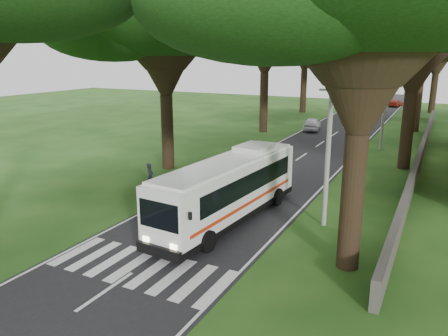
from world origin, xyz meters
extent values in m
plane|color=#194112|center=(0.00, 0.00, 0.00)|extent=(140.00, 140.00, 0.00)
cube|color=black|center=(0.00, 25.00, 0.01)|extent=(8.00, 120.00, 0.04)
cube|color=silver|center=(0.00, -2.00, 0.00)|extent=(8.00, 3.00, 0.01)
cube|color=#383533|center=(9.00, 24.00, 0.60)|extent=(0.35, 50.00, 1.20)
cylinder|color=gray|center=(5.50, 6.00, 4.00)|extent=(0.24, 0.24, 8.00)
cube|color=gray|center=(5.50, 6.00, 7.40)|extent=(1.60, 0.10, 0.10)
cube|color=gray|center=(5.50, 6.00, 6.80)|extent=(1.20, 0.10, 0.10)
cylinder|color=gray|center=(5.50, 26.00, 4.00)|extent=(0.24, 0.24, 8.00)
cube|color=gray|center=(5.50, 26.00, 7.40)|extent=(1.60, 0.10, 0.10)
cube|color=gray|center=(5.50, 26.00, 6.80)|extent=(1.20, 0.10, 0.10)
cylinder|color=gray|center=(5.50, 46.00, 4.00)|extent=(0.24, 0.24, 8.00)
cube|color=gray|center=(5.50, 46.00, 7.40)|extent=(1.60, 0.10, 0.10)
cube|color=gray|center=(5.50, 46.00, 6.80)|extent=(1.20, 0.10, 0.10)
cylinder|color=black|center=(-8.00, 12.00, 2.75)|extent=(0.90, 0.90, 5.50)
cone|color=black|center=(-8.00, 12.00, 7.40)|extent=(3.20, 3.20, 3.80)
ellipsoid|color=black|center=(-8.00, 12.00, 11.22)|extent=(14.72, 14.72, 6.18)
cylinder|color=black|center=(-7.50, 30.00, 3.20)|extent=(0.90, 0.90, 6.40)
cone|color=black|center=(-7.50, 30.00, 8.30)|extent=(3.20, 3.20, 3.80)
ellipsoid|color=black|center=(-7.50, 30.00, 13.22)|extent=(12.81, 12.81, 5.38)
cylinder|color=black|center=(-8.50, 48.00, 3.06)|extent=(0.90, 0.90, 6.12)
cone|color=black|center=(-8.50, 48.00, 8.02)|extent=(3.20, 3.20, 3.80)
ellipsoid|color=black|center=(-8.50, 48.00, 12.59)|extent=(14.89, 14.89, 6.26)
cylinder|color=black|center=(7.50, 2.00, 2.76)|extent=(0.90, 0.90, 5.52)
cone|color=black|center=(7.50, 2.00, 7.42)|extent=(3.20, 3.20, 3.80)
cylinder|color=black|center=(8.00, 20.00, 2.85)|extent=(0.90, 0.90, 5.70)
cone|color=black|center=(8.00, 20.00, 7.60)|extent=(3.20, 3.20, 3.80)
ellipsoid|color=black|center=(8.00, 20.00, 11.66)|extent=(12.63, 12.63, 5.30)
cylinder|color=black|center=(7.50, 38.00, 3.20)|extent=(0.90, 0.90, 6.41)
cone|color=black|center=(7.50, 38.00, 8.31)|extent=(3.20, 3.20, 3.80)
ellipsoid|color=black|center=(7.50, 38.00, 13.24)|extent=(13.11, 13.11, 5.51)
cylinder|color=black|center=(8.50, 56.00, 2.71)|extent=(0.90, 0.90, 5.43)
cone|color=black|center=(8.50, 56.00, 7.33)|extent=(3.20, 3.20, 3.80)
ellipsoid|color=black|center=(8.50, 56.00, 11.06)|extent=(16.14, 16.14, 6.78)
cube|color=white|center=(0.90, 4.35, 1.77)|extent=(3.22, 11.20, 2.72)
cube|color=black|center=(0.92, 4.63, 2.16)|extent=(3.11, 9.19, 1.01)
cube|color=black|center=(0.90, 4.35, 0.46)|extent=(3.26, 11.24, 0.32)
cube|color=red|center=(0.90, 4.35, 1.15)|extent=(3.18, 10.10, 0.17)
cube|color=white|center=(0.90, 4.35, 3.19)|extent=(2.99, 10.63, 0.17)
cylinder|color=black|center=(-0.56, 0.78, 0.51)|extent=(0.41, 1.04, 1.01)
cylinder|color=black|center=(1.74, 0.59, 0.51)|extent=(0.41, 1.04, 1.01)
cylinder|color=black|center=(0.05, 7.94, 0.51)|extent=(0.41, 1.04, 1.01)
cylinder|color=black|center=(2.34, 7.74, 0.51)|extent=(0.41, 1.04, 1.01)
imported|color=silver|center=(-2.85, 33.18, 0.75)|extent=(2.43, 4.46, 1.44)
imported|color=navy|center=(-3.00, 56.88, 0.72)|extent=(1.57, 4.21, 1.38)
imported|color=maroon|center=(3.00, 61.70, 0.62)|extent=(2.20, 4.24, 1.18)
imported|color=black|center=(-6.04, 7.03, 0.84)|extent=(0.58, 0.71, 1.68)
camera|label=1|loc=(10.38, -14.81, 8.49)|focal=35.00mm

